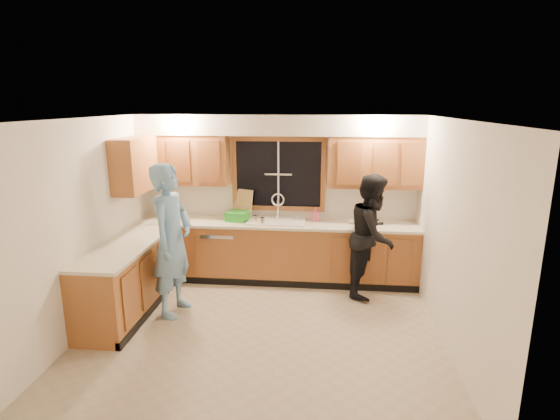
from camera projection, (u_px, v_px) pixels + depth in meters
The scene contains 26 objects.
floor at pixel (262, 331), 5.24m from camera, with size 4.20×4.20×0.00m, color #B9A88E.
ceiling at pixel (260, 119), 4.64m from camera, with size 4.20×4.20×0.00m, color silver.
wall_back at pixel (278, 196), 6.78m from camera, with size 4.20×4.20×0.00m, color white.
wall_left at pixel (85, 226), 5.15m from camera, with size 3.80×3.80×0.00m, color white.
wall_right at pixel (452, 237), 4.73m from camera, with size 3.80×3.80×0.00m, color white.
base_cabinets_back at pixel (277, 252), 6.68m from camera, with size 4.20×0.60×0.88m, color #AA6431.
base_cabinets_left at pixel (128, 279), 5.65m from camera, with size 0.60×1.90×0.88m, color #AA6431.
countertop_back at pixel (276, 224), 6.55m from camera, with size 4.20×0.63×0.04m, color #EEE6C8.
countertop_left at pixel (126, 246), 5.54m from camera, with size 0.63×1.90×0.04m, color #EEE6C8.
upper_cabinets_left at pixel (184, 160), 6.62m from camera, with size 1.35×0.33×0.75m, color #AA6431.
upper_cabinets_right at pixel (375, 162), 6.34m from camera, with size 1.35×0.33×0.75m, color #AA6431.
upper_cabinets_return at pixel (135, 165), 6.07m from camera, with size 0.33×0.90×0.75m, color #AA6431.
soffit at pixel (277, 125), 6.34m from camera, with size 4.20×0.35×0.30m, color white.
window_frame at pixel (278, 174), 6.68m from camera, with size 1.44×0.03×1.14m.
sink at pixel (276, 225), 6.58m from camera, with size 0.86×0.52×0.57m.
dishwasher at pixel (222, 252), 6.76m from camera, with size 0.60×0.56×0.82m, color white.
stove at pixel (107, 298), 5.09m from camera, with size 0.58×0.75×0.90m, color white.
man at pixel (172, 240), 5.50m from camera, with size 0.71×0.47×1.96m, color #70A2D3.
woman at pixel (373, 235), 6.09m from camera, with size 0.84×0.65×1.73m, color black.
knife_block at pixel (164, 211), 6.74m from camera, with size 0.13×0.11×0.24m, color #9D592B.
cutting_board at pixel (243, 203), 6.78m from camera, with size 0.33×0.02×0.45m, color tan.
dish_crate at pixel (237, 216), 6.63m from camera, with size 0.31×0.29×0.14m, color green.
soap_bottle at pixel (316, 214), 6.61m from camera, with size 0.10×0.10×0.21m, color #E05579.
bowl at pixel (356, 221), 6.49m from camera, with size 0.23×0.23×0.06m, color silver.
can_left at pixel (263, 221), 6.39m from camera, with size 0.06×0.06×0.11m, color #B6A88C.
can_right at pixel (255, 219), 6.49m from camera, with size 0.06×0.06×0.12m, color #B6A88C.
Camera 1 is at (0.69, -4.69, 2.67)m, focal length 28.00 mm.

